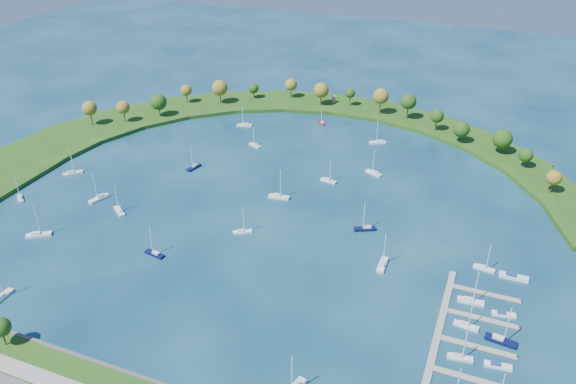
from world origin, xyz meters
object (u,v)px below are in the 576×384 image
at_px(moored_boat_7, 378,142).
at_px(moored_boat_16, 99,198).
at_px(moored_boat_14, 38,234).
at_px(moored_boat_3, 242,231).
at_px(moored_boat_0, 279,196).
at_px(moored_boat_17, 365,228).
at_px(docked_boat_8, 471,300).
at_px(docked_boat_11, 513,277).
at_px(harbor_tower, 334,99).
at_px(moored_boat_6, 73,173).
at_px(moored_boat_12, 2,296).
at_px(moored_boat_5, 20,198).
at_px(moored_boat_11, 119,211).
at_px(moored_boat_10, 328,180).
at_px(moored_boat_2, 322,122).
at_px(moored_boat_1, 155,253).
at_px(moored_boat_4, 383,264).
at_px(docked_boat_5, 498,365).
at_px(moored_boat_13, 194,167).
at_px(moored_boat_8, 255,145).
at_px(docked_boat_10, 484,268).
at_px(moored_boat_9, 374,172).
at_px(docked_boat_9, 503,314).
at_px(docked_boat_6, 466,325).
at_px(dock_system, 459,358).
at_px(moored_boat_15, 244,125).

relative_size(moored_boat_7, moored_boat_16, 0.94).
relative_size(moored_boat_14, moored_boat_16, 1.02).
relative_size(moored_boat_3, moored_boat_14, 0.80).
height_order(moored_boat_0, moored_boat_17, moored_boat_0).
relative_size(docked_boat_8, docked_boat_11, 1.28).
relative_size(harbor_tower, moored_boat_7, 0.33).
distance_m(moored_boat_6, moored_boat_12, 88.04).
distance_m(harbor_tower, moored_boat_0, 114.21).
bearing_deg(moored_boat_5, moored_boat_11, -131.55).
bearing_deg(moored_boat_7, moored_boat_10, 48.99).
distance_m(moored_boat_12, moored_boat_16, 66.00).
bearing_deg(moored_boat_10, moored_boat_2, 121.01).
bearing_deg(moored_boat_5, moored_boat_12, 169.24).
xyz_separation_m(harbor_tower, moored_boat_14, (-63.11, -175.37, -3.16)).
distance_m(moored_boat_2, moored_boat_5, 158.06).
bearing_deg(moored_boat_1, moored_boat_4, -152.99).
xyz_separation_m(moored_boat_0, docked_boat_5, (95.33, -65.03, -0.37)).
relative_size(moored_boat_10, moored_boat_13, 0.92).
height_order(moored_boat_8, moored_boat_13, moored_boat_13).
bearing_deg(moored_boat_14, moored_boat_11, 19.82).
xyz_separation_m(moored_boat_11, docked_boat_10, (143.98, 16.39, -0.04)).
xyz_separation_m(moored_boat_13, moored_boat_14, (-26.92, -72.63, 0.05)).
xyz_separation_m(moored_boat_10, docked_boat_11, (82.00, -42.66, -0.14)).
distance_m(moored_boat_17, docked_boat_8, 52.39).
relative_size(moored_boat_6, moored_boat_11, 1.04).
relative_size(moored_boat_2, docked_boat_8, 0.76).
distance_m(moored_boat_4, moored_boat_9, 70.77).
height_order(moored_boat_8, moored_boat_16, moored_boat_16).
bearing_deg(moored_boat_12, docked_boat_9, -73.12).
distance_m(moored_boat_1, moored_boat_2, 141.51).
distance_m(moored_boat_12, moored_boat_14, 36.65).
bearing_deg(moored_boat_2, moored_boat_0, 141.60).
relative_size(moored_boat_2, docked_boat_6, 0.85).
distance_m(moored_boat_2, docked_boat_8, 156.01).
bearing_deg(docked_boat_10, moored_boat_9, 141.72).
bearing_deg(moored_boat_17, moored_boat_13, -39.42).
relative_size(dock_system, docked_boat_11, 8.34).
height_order(docked_boat_8, docked_boat_11, docked_boat_8).
bearing_deg(moored_boat_14, moored_boat_16, 47.80).
distance_m(moored_boat_9, moored_boat_16, 123.63).
bearing_deg(docked_boat_5, dock_system, 178.55).
height_order(moored_boat_4, moored_boat_9, moored_boat_4).
bearing_deg(moored_boat_17, moored_boat_16, -16.16).
bearing_deg(docked_boat_9, moored_boat_12, -170.53).
bearing_deg(moored_boat_3, moored_boat_17, -7.62).
relative_size(moored_boat_0, moored_boat_6, 1.04).
xyz_separation_m(moored_boat_11, moored_boat_14, (-18.40, -26.28, 0.04)).
bearing_deg(moored_boat_10, moored_boat_5, -141.80).
bearing_deg(moored_boat_17, docked_boat_8, 120.17).
bearing_deg(moored_boat_16, moored_boat_15, -175.97).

